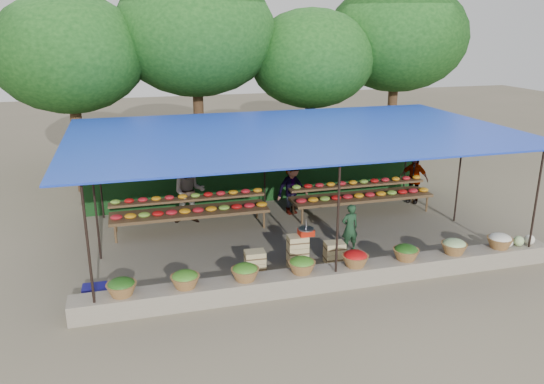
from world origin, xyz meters
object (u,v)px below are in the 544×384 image
object	(u,v)px
crate_counter	(296,255)
weighing_scale	(306,231)
blue_crate_front	(108,298)
blue_crate_back	(95,292)
vendor_seated	(350,228)

from	to	relation	value
crate_counter	weighing_scale	size ratio (longest dim) A/B	6.32
crate_counter	blue_crate_front	world-z (taller)	crate_counter
crate_counter	weighing_scale	xyz separation A→B (m)	(0.22, -0.00, 0.55)
blue_crate_back	vendor_seated	bearing A→B (deg)	9.45
blue_crate_front	blue_crate_back	distance (m)	0.41
crate_counter	blue_crate_back	size ratio (longest dim) A/B	4.97
vendor_seated	blue_crate_front	bearing A→B (deg)	6.45
crate_counter	weighing_scale	distance (m)	0.59
blue_crate_front	blue_crate_back	bearing A→B (deg)	115.03
blue_crate_front	blue_crate_back	xyz separation A→B (m)	(-0.27, 0.31, -0.00)
weighing_scale	blue_crate_front	xyz separation A→B (m)	(-4.34, -0.61, -0.71)
crate_counter	blue_crate_front	xyz separation A→B (m)	(-4.12, -0.61, -0.16)
crate_counter	blue_crate_back	distance (m)	4.40
vendor_seated	blue_crate_back	bearing A→B (deg)	3.01
blue_crate_front	crate_counter	bearing A→B (deg)	-7.06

